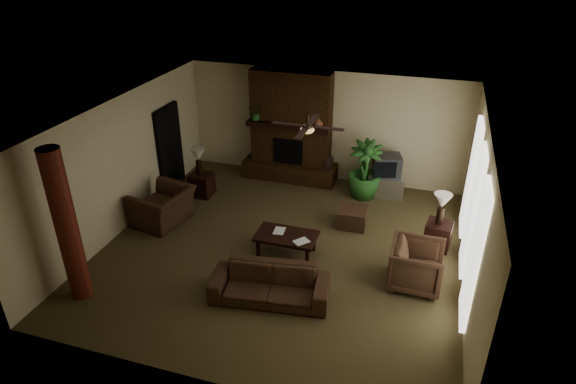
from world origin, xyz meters
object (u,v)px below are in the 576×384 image
(sofa, at_px, (270,280))
(tv_stand, at_px, (386,186))
(lamp_right, at_px, (442,203))
(side_table_left, at_px, (202,185))
(ottoman, at_px, (353,217))
(lamp_left, at_px, (198,156))
(side_table_right, at_px, (438,235))
(floor_plant, at_px, (363,182))
(coffee_table, at_px, (286,237))
(armchair_right, at_px, (417,264))
(armchair_left, at_px, (162,201))
(log_column, at_px, (67,227))
(floor_vase, at_px, (327,168))

(sofa, xyz_separation_m, tv_stand, (1.43, 4.48, -0.15))
(lamp_right, bearing_deg, side_table_left, 173.55)
(sofa, distance_m, ottoman, 2.98)
(lamp_left, relative_size, side_table_right, 1.18)
(floor_plant, bearing_deg, coffee_table, -110.42)
(coffee_table, xyz_separation_m, side_table_left, (-2.70, 1.76, -0.10))
(sofa, bearing_deg, armchair_right, 17.39)
(armchair_right, distance_m, coffee_table, 2.54)
(ottoman, distance_m, lamp_right, 1.97)
(armchair_left, bearing_deg, lamp_left, -177.78)
(coffee_table, xyz_separation_m, lamp_left, (-2.75, 1.79, 0.63))
(sofa, distance_m, lamp_right, 3.75)
(log_column, xyz_separation_m, side_table_right, (5.94, 3.41, -1.12))
(floor_plant, bearing_deg, tv_stand, 25.15)
(armchair_left, bearing_deg, log_column, 6.82)
(ottoman, height_order, tv_stand, tv_stand)
(sofa, height_order, lamp_left, lamp_left)
(coffee_table, height_order, lamp_right, lamp_right)
(side_table_right, xyz_separation_m, lamp_right, (-0.02, 0.01, 0.73))
(tv_stand, relative_size, lamp_right, 1.31)
(coffee_table, relative_size, ottoman, 2.00)
(lamp_left, height_order, lamp_right, same)
(armchair_right, height_order, lamp_left, lamp_left)
(coffee_table, bearing_deg, side_table_left, 146.87)
(coffee_table, relative_size, lamp_right, 1.85)
(sofa, relative_size, tv_stand, 2.40)
(log_column, distance_m, ottoman, 5.69)
(floor_plant, relative_size, side_table_right, 2.58)
(log_column, height_order, floor_plant, log_column)
(sofa, distance_m, lamp_left, 4.34)
(sofa, distance_m, floor_plant, 4.33)
(sofa, distance_m, armchair_left, 3.54)
(sofa, height_order, floor_vase, sofa)
(armchair_left, relative_size, floor_plant, 0.84)
(sofa, height_order, lamp_right, lamp_right)
(ottoman, bearing_deg, tv_stand, 72.87)
(armchair_left, height_order, ottoman, armchair_left)
(side_table_left, xyz_separation_m, lamp_left, (-0.04, 0.03, 0.73))
(armchair_right, distance_m, tv_stand, 3.49)
(coffee_table, relative_size, floor_plant, 0.85)
(tv_stand, relative_size, side_table_left, 1.55)
(armchair_right, distance_m, floor_plant, 3.44)
(log_column, bearing_deg, lamp_right, 30.03)
(floor_plant, height_order, lamp_left, lamp_left)
(armchair_left, height_order, floor_plant, armchair_left)
(armchair_right, relative_size, tv_stand, 1.10)
(armchair_right, xyz_separation_m, side_table_right, (0.34, 1.40, -0.19))
(side_table_right, bearing_deg, armchair_right, -103.61)
(armchair_left, xyz_separation_m, tv_stand, (4.51, 2.74, -0.27))
(floor_vase, bearing_deg, tv_stand, -7.01)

